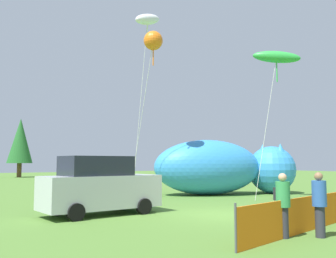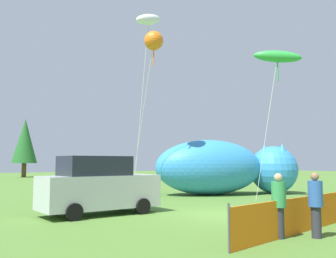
{
  "view_description": "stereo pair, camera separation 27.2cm",
  "coord_description": "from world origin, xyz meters",
  "views": [
    {
      "loc": [
        -8.97,
        -10.55,
        1.9
      ],
      "look_at": [
        0.05,
        4.04,
        3.41
      ],
      "focal_mm": 40.0,
      "sensor_mm": 36.0,
      "label": 1
    },
    {
      "loc": [
        -8.73,
        -10.69,
        1.9
      ],
      "look_at": [
        0.05,
        4.04,
        3.41
      ],
      "focal_mm": 40.0,
      "sensor_mm": 36.0,
      "label": 2
    }
  ],
  "objects": [
    {
      "name": "kite_white_ghost",
      "position": [
        0.8,
        7.45,
        9.87
      ],
      "size": [
        1.98,
        1.11,
        10.52
      ],
      "color": "silver",
      "rests_on": "ground"
    },
    {
      "name": "ground_plane",
      "position": [
        0.0,
        0.0,
        0.0
      ],
      "size": [
        120.0,
        120.0,
        0.0
      ],
      "primitive_type": "plane",
      "color": "#4C752D"
    },
    {
      "name": "spectator_in_black_shirt",
      "position": [
        -1.5,
        -3.98,
        0.88
      ],
      "size": [
        0.35,
        0.35,
        1.61
      ],
      "color": "#2D2D38",
      "rests_on": "ground"
    },
    {
      "name": "kite_orange_flower",
      "position": [
        0.23,
        5.77,
        8.08
      ],
      "size": [
        0.98,
        2.5,
        8.6
      ],
      "color": "silver",
      "rests_on": "ground"
    },
    {
      "name": "parked_car",
      "position": [
        -3.89,
        2.36,
        1.02
      ],
      "size": [
        4.4,
        2.2,
        2.11
      ],
      "rotation": [
        0.0,
        0.0,
        0.1
      ],
      "color": "#B7BCC1",
      "rests_on": "ground"
    },
    {
      "name": "folding_chair",
      "position": [
        2.21,
        -0.61,
        0.55
      ],
      "size": [
        0.55,
        0.55,
        0.93
      ],
      "rotation": [
        0.0,
        0.0,
        -0.08
      ],
      "color": "black",
      "rests_on": "ground"
    },
    {
      "name": "spectator_in_green_shirt",
      "position": [
        -0.65,
        -4.41,
        0.89
      ],
      "size": [
        0.36,
        0.36,
        1.63
      ],
      "color": "#2D2D38",
      "rests_on": "ground"
    },
    {
      "name": "horizon_tree_west",
      "position": [
        -0.15,
        38.91,
        4.51
      ],
      "size": [
        3.08,
        3.08,
        7.34
      ],
      "color": "brown",
      "rests_on": "ground"
    },
    {
      "name": "kite_green_fish",
      "position": [
        5.67,
        2.51,
        7.25
      ],
      "size": [
        2.35,
        2.0,
        7.71
      ],
      "color": "silver",
      "rests_on": "ground"
    },
    {
      "name": "safety_fence",
      "position": [
        1.11,
        -3.35,
        0.47
      ],
      "size": [
        9.38,
        2.35,
        1.03
      ],
      "rotation": [
        0.0,
        0.0,
        0.24
      ],
      "color": "orange",
      "rests_on": "ground"
    },
    {
      "name": "inflatable_cat",
      "position": [
        5.43,
        6.51,
        1.47
      ],
      "size": [
        8.91,
        5.11,
        3.18
      ],
      "rotation": [
        0.0,
        0.0,
        -0.3
      ],
      "color": "#338CD8",
      "rests_on": "ground"
    }
  ]
}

